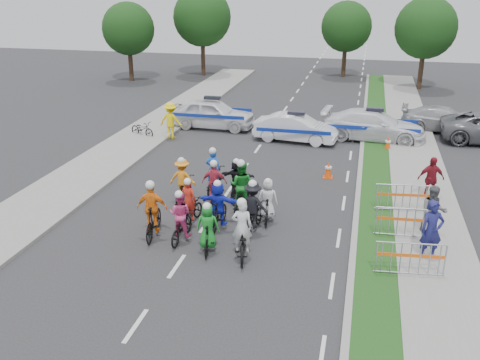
% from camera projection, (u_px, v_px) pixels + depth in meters
% --- Properties ---
extents(ground, '(90.00, 90.00, 0.00)m').
position_uv_depth(ground, '(177.00, 266.00, 15.97)').
color(ground, '#28282B').
rests_on(ground, ground).
extents(curb_right, '(0.20, 60.00, 0.12)m').
position_uv_depth(curb_right, '(356.00, 214.00, 19.39)').
color(curb_right, gray).
rests_on(curb_right, ground).
extents(grass_strip, '(1.20, 60.00, 0.11)m').
position_uv_depth(grass_strip, '(376.00, 216.00, 19.24)').
color(grass_strip, '#1B4114').
rests_on(grass_strip, ground).
extents(sidewalk_right, '(2.40, 60.00, 0.13)m').
position_uv_depth(sidewalk_right, '(428.00, 220.00, 18.84)').
color(sidewalk_right, gray).
rests_on(sidewalk_right, ground).
extents(sidewalk_left, '(3.00, 60.00, 0.13)m').
position_uv_depth(sidewalk_left, '(68.00, 186.00, 21.91)').
color(sidewalk_left, gray).
rests_on(sidewalk_left, ground).
extents(rider_0, '(1.06, 2.04, 1.99)m').
position_uv_depth(rider_0, '(242.00, 237.00, 16.33)').
color(rider_0, black).
rests_on(rider_0, ground).
extents(rider_1, '(0.77, 1.67, 1.70)m').
position_uv_depth(rider_1, '(208.00, 232.00, 16.63)').
color(rider_1, black).
rests_on(rider_1, ground).
extents(rider_2, '(0.76, 1.76, 1.78)m').
position_uv_depth(rider_2, '(181.00, 222.00, 17.35)').
color(rider_2, black).
rests_on(rider_2, ground).
extents(rider_3, '(1.06, 1.98, 2.02)m').
position_uv_depth(rider_3, '(153.00, 215.00, 17.56)').
color(rider_3, black).
rests_on(rider_3, ground).
extents(rider_4, '(1.12, 1.93, 1.91)m').
position_uv_depth(rider_4, '(253.00, 212.00, 17.88)').
color(rider_4, black).
rests_on(rider_4, ground).
extents(rider_5, '(1.45, 1.73, 1.80)m').
position_uv_depth(rider_5, '(218.00, 208.00, 18.14)').
color(rider_5, black).
rests_on(rider_5, ground).
extents(rider_6, '(0.91, 1.78, 1.73)m').
position_uv_depth(rider_6, '(189.00, 208.00, 18.54)').
color(rider_6, black).
rests_on(rider_6, ground).
extents(rider_7, '(0.74, 1.61, 1.66)m').
position_uv_depth(rider_7, '(268.00, 204.00, 18.68)').
color(rider_7, black).
rests_on(rider_7, ground).
extents(rider_8, '(0.86, 2.01, 2.04)m').
position_uv_depth(rider_8, '(241.00, 192.00, 19.48)').
color(rider_8, black).
rests_on(rider_8, ground).
extents(rider_9, '(0.97, 1.81, 1.86)m').
position_uv_depth(rider_9, '(215.00, 188.00, 19.92)').
color(rider_9, black).
rests_on(rider_9, ground).
extents(rider_10, '(1.00, 1.77, 1.80)m').
position_uv_depth(rider_10, '(183.00, 184.00, 20.38)').
color(rider_10, black).
rests_on(rider_10, ground).
extents(rider_11, '(1.37, 1.63, 1.69)m').
position_uv_depth(rider_11, '(237.00, 182.00, 20.55)').
color(rider_11, black).
rests_on(rider_11, ground).
extents(rider_12, '(0.68, 1.88, 1.91)m').
position_uv_depth(rider_12, '(214.00, 178.00, 21.24)').
color(rider_12, black).
rests_on(rider_12, ground).
extents(police_car_0, '(4.91, 2.10, 1.65)m').
position_uv_depth(police_car_0, '(212.00, 114.00, 30.36)').
color(police_car_0, white).
rests_on(police_car_0, ground).
extents(police_car_1, '(4.48, 1.98, 1.43)m').
position_uv_depth(police_car_1, '(296.00, 128.00, 27.91)').
color(police_car_1, white).
rests_on(police_car_1, ground).
extents(police_car_2, '(5.57, 2.67, 1.57)m').
position_uv_depth(police_car_2, '(373.00, 125.00, 28.13)').
color(police_car_2, white).
rests_on(police_car_2, ground).
extents(civilian_sedan, '(4.80, 2.35, 1.34)m').
position_uv_depth(civilian_sedan, '(444.00, 119.00, 29.75)').
color(civilian_sedan, '#A4A4A8').
rests_on(civilian_sedan, ground).
extents(spectator_0, '(0.80, 0.64, 1.92)m').
position_uv_depth(spectator_0, '(432.00, 231.00, 16.06)').
color(spectator_0, navy).
rests_on(spectator_0, ground).
extents(spectator_1, '(0.90, 0.72, 1.80)m').
position_uv_depth(spectator_1, '(433.00, 212.00, 17.48)').
color(spectator_1, '#535357').
rests_on(spectator_1, ground).
extents(spectator_2, '(1.10, 0.68, 1.75)m').
position_uv_depth(spectator_2, '(431.00, 179.00, 20.42)').
color(spectator_2, maroon).
rests_on(spectator_2, ground).
extents(marshal_hiviz, '(1.28, 0.78, 1.93)m').
position_uv_depth(marshal_hiviz, '(171.00, 121.00, 28.34)').
color(marshal_hiviz, yellow).
rests_on(marshal_hiviz, ground).
extents(barrier_0, '(2.04, 0.72, 1.12)m').
position_uv_depth(barrier_0, '(410.00, 260.00, 15.18)').
color(barrier_0, '#A5A8AD').
rests_on(barrier_0, ground).
extents(barrier_1, '(2.03, 0.64, 1.12)m').
position_uv_depth(barrier_1, '(406.00, 224.00, 17.43)').
color(barrier_1, '#A5A8AD').
rests_on(barrier_1, ground).
extents(barrier_2, '(2.05, 0.76, 1.12)m').
position_uv_depth(barrier_2, '(403.00, 199.00, 19.39)').
color(barrier_2, '#A5A8AD').
rests_on(barrier_2, ground).
extents(cone_0, '(0.40, 0.40, 0.70)m').
position_uv_depth(cone_0, '(328.00, 170.00, 22.94)').
color(cone_0, '#F24C0C').
rests_on(cone_0, ground).
extents(cone_1, '(0.40, 0.40, 0.70)m').
position_uv_depth(cone_1, '(388.00, 144.00, 26.55)').
color(cone_1, '#F24C0C').
rests_on(cone_1, ground).
extents(parked_bike, '(1.69, 1.12, 0.84)m').
position_uv_depth(parked_bike, '(142.00, 129.00, 28.82)').
color(parked_bike, black).
rests_on(parked_bike, ground).
extents(tree_0, '(4.20, 4.20, 6.30)m').
position_uv_depth(tree_0, '(128.00, 29.00, 42.97)').
color(tree_0, '#382619').
rests_on(tree_0, ground).
extents(tree_1, '(4.55, 4.55, 6.82)m').
position_uv_depth(tree_1, '(426.00, 28.00, 39.67)').
color(tree_1, '#382619').
rests_on(tree_1, ground).
extents(tree_3, '(4.90, 4.90, 7.35)m').
position_uv_depth(tree_3, '(202.00, 17.00, 45.27)').
color(tree_3, '#382619').
rests_on(tree_3, ground).
extents(tree_4, '(4.20, 4.20, 6.30)m').
position_uv_depth(tree_4, '(346.00, 27.00, 44.73)').
color(tree_4, '#382619').
rests_on(tree_4, ground).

